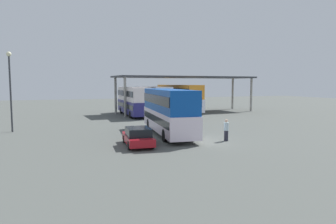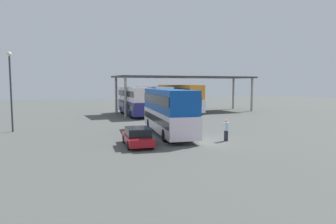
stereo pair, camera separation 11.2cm
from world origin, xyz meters
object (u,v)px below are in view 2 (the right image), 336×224
Objects in this scene: double_decker_main at (168,110)px; parked_hatchback at (138,137)px; double_decker_far_right at (179,97)px; pedestrian_waiting at (226,130)px; lamppost_tall at (10,81)px; double_decker_near_canopy at (134,100)px; double_decker_mid_row at (154,99)px.

parked_hatchback is (-3.85, -4.04, -1.54)m from double_decker_main.
double_decker_far_right is (8.93, 19.00, 0.15)m from double_decker_main.
parked_hatchback is 0.36× the size of double_decker_far_right.
parked_hatchback is 7.06m from pedestrian_waiting.
lamppost_tall is (-13.25, 6.29, 2.51)m from double_decker_main.
parked_hatchback is 21.61m from double_decker_near_canopy.
double_decker_far_right is (7.88, 2.05, 0.16)m from double_decker_near_canopy.
double_decker_far_right reaches higher than parked_hatchback.
lamppost_tall is at bearing 172.33° from pedestrian_waiting.
pedestrian_waiting is at bearing 161.79° from double_decker_far_right.
double_decker_near_canopy is 21.74m from pedestrian_waiting.
lamppost_tall is at bearing 128.26° from double_decker_near_canopy.
lamppost_tall reaches higher than double_decker_main.
double_decker_main is 21.00m from double_decker_far_right.
double_decker_main is at bearing 165.38° from double_decker_mid_row.
parked_hatchback is 0.57× the size of lamppost_tall.
lamppost_tall reaches higher than parked_hatchback.
pedestrian_waiting is (-1.48, -23.48, -1.37)m from double_decker_mid_row.
pedestrian_waiting reaches higher than parked_hatchback.
double_decker_mid_row is 23.57m from pedestrian_waiting.
double_decker_far_right is at bearing -73.88° from double_decker_near_canopy.
lamppost_tall reaches higher than double_decker_far_right.
double_decker_mid_row is (3.62, 1.89, 0.03)m from double_decker_near_canopy.
pedestrian_waiting is at bearing -138.94° from double_decker_main.
parked_hatchback is at bearing -158.88° from pedestrian_waiting.
parked_hatchback is at bearing 142.99° from double_decker_main.
double_decker_near_canopy is (4.90, 20.99, 1.53)m from parked_hatchback.
parked_hatchback is at bearing 168.42° from double_decker_near_canopy.
lamppost_tall is at bearing 124.30° from double_decker_mid_row.
double_decker_mid_row reaches higher than parked_hatchback.
double_decker_far_right is 25.67m from lamppost_tall.
pedestrian_waiting is at bearing 175.68° from double_decker_mid_row.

